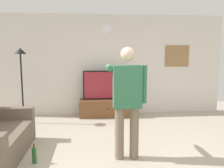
{
  "coord_description": "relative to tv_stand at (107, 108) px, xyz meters",
  "views": [
    {
      "loc": [
        -0.36,
        -3.15,
        1.62
      ],
      "look_at": [
        -0.01,
        1.2,
        1.05
      ],
      "focal_mm": 35.6,
      "sensor_mm": 36.0,
      "label": 1
    }
  ],
  "objects": [
    {
      "name": "ground_plane",
      "position": [
        0.02,
        -2.6,
        -0.23
      ],
      "size": [
        8.4,
        8.4,
        0.0
      ],
      "primitive_type": "plane",
      "color": "#B2A893"
    },
    {
      "name": "back_wall",
      "position": [
        0.02,
        0.35,
        1.12
      ],
      "size": [
        6.4,
        0.1,
        2.7
      ],
      "primitive_type": "cube",
      "color": "silver",
      "rests_on": "ground_plane"
    },
    {
      "name": "tv_stand",
      "position": [
        0.0,
        0.0,
        0.0
      ],
      "size": [
        1.45,
        0.47,
        0.46
      ],
      "color": "brown",
      "rests_on": "ground_plane"
    },
    {
      "name": "television",
      "position": [
        0.0,
        0.05,
        0.61
      ],
      "size": [
        1.26,
        0.07,
        0.76
      ],
      "color": "black",
      "rests_on": "tv_stand"
    },
    {
      "name": "wall_clock",
      "position": [
        0.0,
        0.29,
        2.08
      ],
      "size": [
        0.24,
        0.03,
        0.24
      ],
      "primitive_type": "cylinder",
      "rotation": [
        1.57,
        0.0,
        0.0
      ],
      "color": "white"
    },
    {
      "name": "framed_picture",
      "position": [
        1.96,
        0.3,
        1.37
      ],
      "size": [
        0.67,
        0.04,
        0.59
      ],
      "primitive_type": "cube",
      "color": "#997047"
    },
    {
      "name": "floor_lamp",
      "position": [
        -2.04,
        -0.41,
        1.05
      ],
      "size": [
        0.32,
        0.32,
        1.79
      ],
      "color": "black",
      "rests_on": "ground_plane"
    },
    {
      "name": "person_standing_nearer_lamp",
      "position": [
        0.16,
        -2.43,
        0.76
      ],
      "size": [
        0.61,
        0.78,
        1.74
      ],
      "color": "#7A6B56",
      "rests_on": "ground_plane"
    },
    {
      "name": "beverage_bottle",
      "position": [
        -1.25,
        -2.5,
        -0.1
      ],
      "size": [
        0.07,
        0.07,
        0.31
      ],
      "color": "#1E5923",
      "rests_on": "ground_plane"
    }
  ]
}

